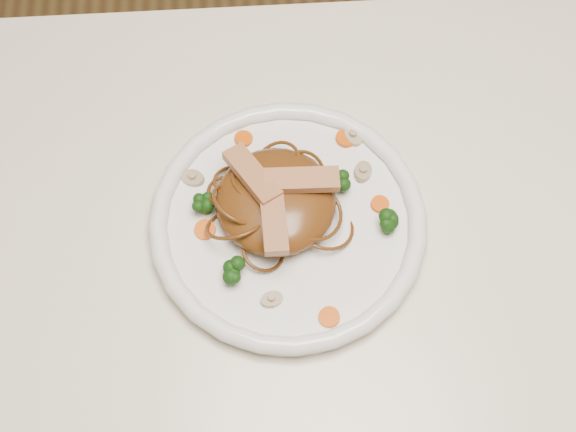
{
  "coord_description": "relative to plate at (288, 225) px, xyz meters",
  "views": [
    {
      "loc": [
        -0.12,
        -0.27,
        1.53
      ],
      "look_at": [
        -0.1,
        0.09,
        0.78
      ],
      "focal_mm": 50.01,
      "sensor_mm": 36.0,
      "label": 1
    }
  ],
  "objects": [
    {
      "name": "carrot_4",
      "position": [
        0.03,
        -0.11,
        0.01
      ],
      "size": [
        0.02,
        0.02,
        0.0
      ],
      "primitive_type": "cylinder",
      "rotation": [
        0.0,
        0.0,
        0.02
      ],
      "color": "#E55708",
      "rests_on": "plate"
    },
    {
      "name": "carrot_1",
      "position": [
        -0.09,
        -0.0,
        0.01
      ],
      "size": [
        0.02,
        0.02,
        0.0
      ],
      "primitive_type": "cylinder",
      "rotation": [
        0.0,
        0.0,
        -0.08
      ],
      "color": "#E55708",
      "rests_on": "plate"
    },
    {
      "name": "table",
      "position": [
        0.1,
        -0.09,
        -0.11
      ],
      "size": [
        1.2,
        0.8,
        0.75
      ],
      "color": "beige",
      "rests_on": "ground"
    },
    {
      "name": "mushroom_1",
      "position": [
        0.08,
        0.05,
        0.01
      ],
      "size": [
        0.03,
        0.03,
        0.01
      ],
      "primitive_type": "cylinder",
      "rotation": [
        0.0,
        0.0,
        1.26
      ],
      "color": "#C2B091",
      "rests_on": "plate"
    },
    {
      "name": "carrot_2",
      "position": [
        0.1,
        0.01,
        0.01
      ],
      "size": [
        0.02,
        0.02,
        0.0
      ],
      "primitive_type": "cylinder",
      "rotation": [
        0.0,
        0.0,
        0.0
      ],
      "color": "#E55708",
      "rests_on": "plate"
    },
    {
      "name": "mushroom_0",
      "position": [
        -0.02,
        -0.09,
        0.01
      ],
      "size": [
        0.03,
        0.03,
        0.01
      ],
      "primitive_type": "cylinder",
      "rotation": [
        0.0,
        0.0,
        0.23
      ],
      "color": "#C2B091",
      "rests_on": "plate"
    },
    {
      "name": "chicken_a",
      "position": [
        0.02,
        0.02,
        0.05
      ],
      "size": [
        0.08,
        0.03,
        0.01
      ],
      "primitive_type": "cube",
      "rotation": [
        0.0,
        0.0,
        -0.01
      ],
      "color": "tan",
      "rests_on": "noodle_mound"
    },
    {
      "name": "broccoli_3",
      "position": [
        0.11,
        -0.01,
        0.02
      ],
      "size": [
        0.03,
        0.03,
        0.03
      ],
      "primitive_type": null,
      "rotation": [
        0.0,
        0.0,
        0.03
      ],
      "color": "#17420D",
      "rests_on": "plate"
    },
    {
      "name": "carrot_3",
      "position": [
        -0.04,
        0.1,
        0.01
      ],
      "size": [
        0.02,
        0.02,
        0.0
      ],
      "primitive_type": "cylinder",
      "rotation": [
        0.0,
        0.0,
        -0.16
      ],
      "color": "#E55708",
      "rests_on": "plate"
    },
    {
      "name": "noodle_mound",
      "position": [
        -0.01,
        0.02,
        0.03
      ],
      "size": [
        0.14,
        0.14,
        0.04
      ],
      "primitive_type": "ellipsoid",
      "rotation": [
        0.0,
        0.0,
        0.1
      ],
      "color": "#583210",
      "rests_on": "plate"
    },
    {
      "name": "chicken_b",
      "position": [
        -0.03,
        0.03,
        0.05
      ],
      "size": [
        0.06,
        0.08,
        0.01
      ],
      "primitive_type": "cube",
      "rotation": [
        0.0,
        0.0,
        2.12
      ],
      "color": "tan",
      "rests_on": "noodle_mound"
    },
    {
      "name": "broccoli_2",
      "position": [
        -0.06,
        -0.06,
        0.02
      ],
      "size": [
        0.03,
        0.03,
        0.03
      ],
      "primitive_type": null,
      "rotation": [
        0.0,
        0.0,
        0.22
      ],
      "color": "#17420D",
      "rests_on": "plate"
    },
    {
      "name": "broccoli_1",
      "position": [
        -0.09,
        0.02,
        0.02
      ],
      "size": [
        0.03,
        0.03,
        0.03
      ],
      "primitive_type": null,
      "rotation": [
        0.0,
        0.0,
        -0.41
      ],
      "color": "#17420D",
      "rests_on": "plate"
    },
    {
      "name": "chicken_c",
      "position": [
        -0.02,
        -0.02,
        0.05
      ],
      "size": [
        0.03,
        0.08,
        0.01
      ],
      "primitive_type": "cube",
      "rotation": [
        0.0,
        0.0,
        4.74
      ],
      "color": "tan",
      "rests_on": "noodle_mound"
    },
    {
      "name": "carrot_0",
      "position": [
        0.07,
        0.1,
        0.01
      ],
      "size": [
        0.03,
        0.03,
        0.0
      ],
      "primitive_type": "cylinder",
      "rotation": [
        0.0,
        0.0,
        -0.36
      ],
      "color": "#E55708",
      "rests_on": "plate"
    },
    {
      "name": "mushroom_3",
      "position": [
        0.08,
        0.1,
        0.01
      ],
      "size": [
        0.03,
        0.03,
        0.01
      ],
      "primitive_type": "cylinder",
      "rotation": [
        0.0,
        0.0,
        1.92
      ],
      "color": "#C2B091",
      "rests_on": "plate"
    },
    {
      "name": "mushroom_2",
      "position": [
        -0.1,
        0.06,
        0.01
      ],
      "size": [
        0.03,
        0.03,
        0.01
      ],
      "primitive_type": "cylinder",
      "rotation": [
        0.0,
        0.0,
        -0.45
      ],
      "color": "#C2B091",
      "rests_on": "plate"
    },
    {
      "name": "broccoli_0",
      "position": [
        0.06,
        0.04,
        0.02
      ],
      "size": [
        0.03,
        0.03,
        0.03
      ],
      "primitive_type": null,
      "rotation": [
        0.0,
        0.0,
        0.23
      ],
      "color": "#17420D",
      "rests_on": "plate"
    },
    {
      "name": "plate",
      "position": [
        0.0,
        0.0,
        0.0
      ],
      "size": [
        0.37,
        0.37,
        0.02
      ],
      "primitive_type": "cylinder",
      "rotation": [
        0.0,
        0.0,
        -0.35
      ],
      "color": "white",
      "rests_on": "table"
    }
  ]
}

